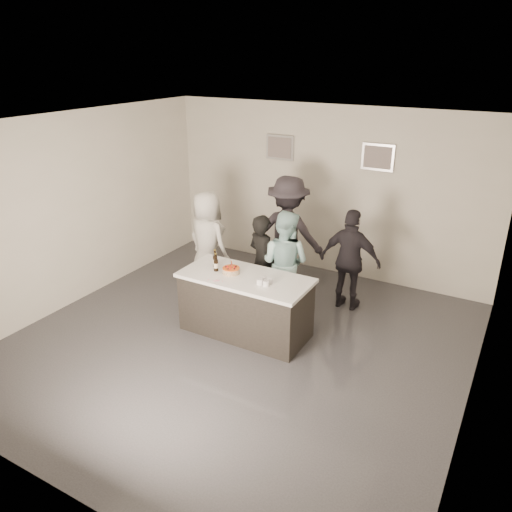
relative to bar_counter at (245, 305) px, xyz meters
The scene contains 19 objects.
floor 0.55m from the bar_counter, 78.22° to the right, with size 6.00×6.00×0.00m, color #3D3D42.
ceiling 2.57m from the bar_counter, 78.22° to the right, with size 6.00×6.00×0.00m, color white.
wall_back 2.89m from the bar_counter, 88.63° to the left, with size 6.00×0.04×3.00m, color beige.
wall_front 3.47m from the bar_counter, 88.89° to the right, with size 6.00×0.04×3.00m, color beige.
wall_left 3.13m from the bar_counter, behind, with size 0.04×6.00×3.00m, color beige.
wall_right 3.25m from the bar_counter, ahead, with size 0.04×6.00×3.00m, color beige.
picture_left 3.29m from the bar_counter, 107.43° to the left, with size 0.54×0.04×0.44m, color #B2B2B7.
picture_right 3.33m from the bar_counter, 70.09° to the left, with size 0.54×0.04×0.44m, color #B2B2B7.
bar_counter is the anchor object (origin of this frame).
cake 0.54m from the bar_counter, behind, with size 0.25×0.25×0.08m, color #EA5A18.
beer_bottle_a 0.80m from the bar_counter, behind, with size 0.07×0.07×0.26m, color black.
beer_bottle_b 0.74m from the bar_counter, behind, with size 0.07×0.07×0.26m, color black.
tumbler_cluster 0.61m from the bar_counter, 12.22° to the right, with size 0.19×0.19×0.08m, color yellow.
candles 0.63m from the bar_counter, 128.75° to the right, with size 0.24×0.08×0.01m, color pink.
person_main_black 0.88m from the bar_counter, 101.80° to the left, with size 0.56×0.37×1.55m, color black.
person_main_blue 0.95m from the bar_counter, 77.55° to the left, with size 0.80×0.63×1.65m, color #A3D4D6.
person_guest_left 1.68m from the bar_counter, 143.53° to the left, with size 0.84×0.54×1.71m, color silver.
person_guest_right 1.83m from the bar_counter, 55.39° to the left, with size 0.95×0.40×1.63m, color black.
person_guest_back 1.74m from the bar_counter, 95.21° to the left, with size 1.27×0.73×1.96m, color #29252C.
Camera 1 is at (3.19, -5.12, 3.83)m, focal length 35.00 mm.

